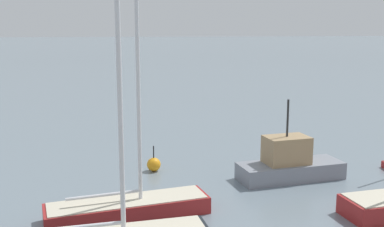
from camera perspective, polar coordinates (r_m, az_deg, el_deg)
The scene contains 3 objects.
sailboat_1 at distance 18.54m, azimuth -7.75°, elevation -10.89°, with size 6.45×2.78×10.38m.
fishing_boat_0 at distance 23.06m, azimuth 11.71°, elevation -6.00°, with size 5.27×2.52×3.89m.
channel_buoy_1 at distance 23.98m, azimuth -4.67°, elevation -6.18°, with size 0.70×0.70×1.32m.
Camera 1 is at (-3.90, -11.32, 7.29)m, focal length 43.90 mm.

